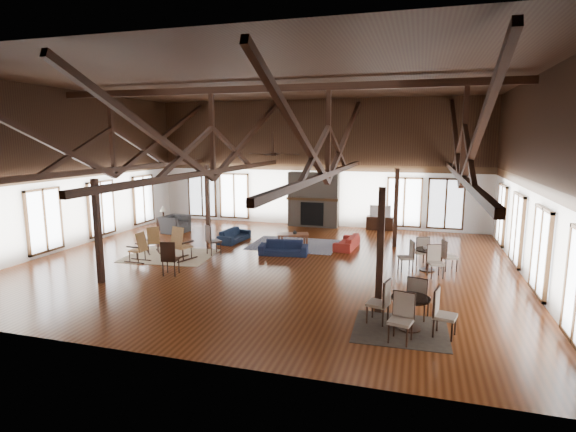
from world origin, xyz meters
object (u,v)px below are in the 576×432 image
(cafe_table_far, at_px, (428,256))
(tv_console, at_px, (380,223))
(sofa_orange, at_px, (347,242))
(sofa_navy_front, at_px, (283,248))
(sofa_navy_left, at_px, (234,235))
(armchair, at_px, (175,224))
(coffee_table, at_px, (293,235))
(cafe_table_near, at_px, (410,307))

(cafe_table_far, distance_m, tv_console, 6.62)
(sofa_orange, bearing_deg, sofa_navy_front, -45.80)
(sofa_navy_left, relative_size, armchair, 1.49)
(coffee_table, xyz_separation_m, cafe_table_near, (4.63, -6.94, 0.10))
(sofa_navy_front, xyz_separation_m, armchair, (-5.87, 2.43, 0.12))
(sofa_orange, xyz_separation_m, tv_console, (0.90, 4.02, 0.05))
(armchair, distance_m, cafe_table_far, 11.28)
(sofa_navy_front, relative_size, armchair, 1.52)
(armchair, relative_size, cafe_table_near, 0.58)
(sofa_orange, distance_m, cafe_table_near, 7.51)
(sofa_navy_front, bearing_deg, armchair, 148.73)
(sofa_navy_front, distance_m, cafe_table_near, 7.09)
(sofa_navy_left, height_order, sofa_orange, sofa_navy_left)
(cafe_table_near, height_order, tv_console, cafe_table_near)
(cafe_table_near, height_order, cafe_table_far, cafe_table_near)
(cafe_table_near, distance_m, tv_console, 11.21)
(sofa_navy_left, xyz_separation_m, coffee_table, (2.50, 0.02, 0.16))
(cafe_table_far, bearing_deg, armchair, 164.32)
(sofa_orange, height_order, cafe_table_near, cafe_table_near)
(sofa_orange, distance_m, tv_console, 4.12)
(sofa_navy_front, relative_size, sofa_orange, 1.03)
(cafe_table_near, relative_size, tv_console, 1.65)
(coffee_table, distance_m, cafe_table_far, 5.49)
(cafe_table_near, distance_m, cafe_table_far, 4.82)
(sofa_navy_front, height_order, tv_console, tv_console)
(sofa_orange, bearing_deg, tv_console, 172.89)
(sofa_navy_left, bearing_deg, cafe_table_near, -128.56)
(coffee_table, height_order, tv_console, tv_console)
(sofa_orange, relative_size, armchair, 1.47)
(coffee_table, relative_size, tv_console, 1.12)
(tv_console, bearing_deg, cafe_table_far, -72.01)
(coffee_table, relative_size, cafe_table_near, 0.68)
(sofa_navy_front, height_order, cafe_table_far, cafe_table_far)
(sofa_navy_front, xyz_separation_m, tv_console, (2.95, 5.67, 0.05))
(cafe_table_far, bearing_deg, sofa_navy_left, 164.36)
(armchair, bearing_deg, sofa_orange, -89.23)
(tv_console, bearing_deg, sofa_orange, -102.55)
(sofa_navy_front, height_order, coffee_table, sofa_navy_front)
(sofa_orange, relative_size, cafe_table_near, 0.85)
(coffee_table, relative_size, armchair, 1.17)
(sofa_navy_left, distance_m, coffee_table, 2.51)
(sofa_navy_left, xyz_separation_m, sofa_orange, (4.62, 0.15, -0.00))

